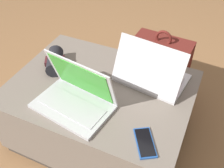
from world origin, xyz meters
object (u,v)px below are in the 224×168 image
(laptop_far, at_px, (151,74))
(cell_phone, at_px, (145,143))
(wrist_brace, at_px, (55,61))
(laptop_near, at_px, (75,97))
(backpack, at_px, (159,70))

(laptop_far, xyz_separation_m, cell_phone, (0.10, -0.37, -0.04))
(laptop_far, distance_m, wrist_brace, 0.51)
(laptop_near, bearing_deg, laptop_far, 57.33)
(laptop_near, distance_m, wrist_brace, 0.31)
(laptop_near, relative_size, backpack, 0.75)
(backpack, xyz_separation_m, wrist_brace, (-0.48, -0.43, 0.22))
(backpack, bearing_deg, laptop_near, 73.32)
(laptop_near, xyz_separation_m, cell_phone, (0.36, -0.08, -0.04))
(cell_phone, bearing_deg, laptop_far, 73.85)
(wrist_brace, bearing_deg, backpack, 41.98)
(laptop_near, relative_size, cell_phone, 2.36)
(laptop_far, relative_size, wrist_brace, 1.89)
(cell_phone, bearing_deg, backpack, 68.84)
(backpack, bearing_deg, laptop_far, 98.40)
(cell_phone, bearing_deg, wrist_brace, 124.29)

